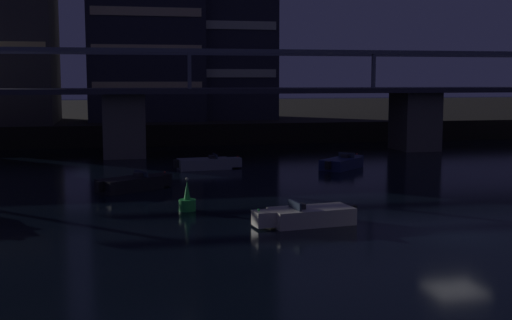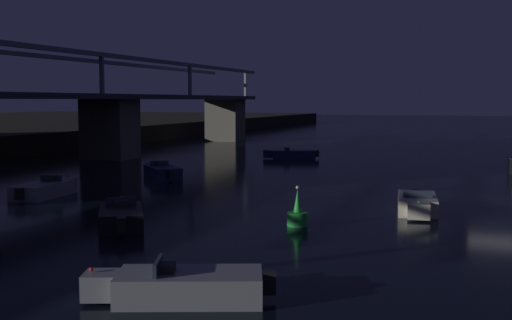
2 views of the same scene
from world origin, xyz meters
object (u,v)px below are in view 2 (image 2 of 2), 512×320
speedboat_near_right (162,172)px  channel_buoy (297,215)px  speedboat_far_left (292,154)px  speedboat_mid_left (417,204)px  speedboat_mid_right (45,189)px  speedboat_near_center (182,286)px  speedboat_mid_center (121,216)px  river_bridge (4,117)px

speedboat_near_right → channel_buoy: 19.39m
speedboat_far_left → channel_buoy: (-30.48, -9.52, 0.06)m
speedboat_mid_left → speedboat_far_left: (25.29, 14.05, 0.00)m
speedboat_mid_right → speedboat_near_center: bearing=-132.2°
speedboat_mid_center → river_bridge: bearing=53.3°
speedboat_near_right → speedboat_far_left: bearing=-14.6°
speedboat_near_center → speedboat_mid_center: bearing=40.3°
river_bridge → speedboat_mid_left: size_ratio=16.99×
speedboat_mid_right → speedboat_far_left: 27.96m
speedboat_near_right → channel_buoy: channel_buoy is taller
speedboat_mid_right → channel_buoy: size_ratio=2.97×
speedboat_far_left → river_bridge: bearing=140.6°
channel_buoy → speedboat_mid_left: bearing=-41.1°
speedboat_mid_center → speedboat_mid_right: same height
speedboat_mid_right → speedboat_far_left: (27.24, -6.30, 0.00)m
speedboat_mid_right → speedboat_near_right: bearing=-10.5°
speedboat_near_center → channel_buoy: size_ratio=2.89×
speedboat_far_left → speedboat_near_center: bearing=-167.1°
river_bridge → channel_buoy: 28.03m
speedboat_near_center → speedboat_near_right: (24.58, 13.94, 0.00)m
channel_buoy → speedboat_near_center: bearing=180.0°
speedboat_near_center → river_bridge: bearing=49.0°
speedboat_mid_center → channel_buoy: bearing=-70.3°
speedboat_far_left → channel_buoy: 31.93m
speedboat_mid_left → channel_buoy: bearing=138.9°
speedboat_mid_center → speedboat_near_right: bearing=22.7°
river_bridge → speedboat_near_center: river_bridge is taller
river_bridge → channel_buoy: (-11.04, -25.49, -3.76)m
speedboat_near_right → speedboat_mid_left: bearing=-114.2°
speedboat_near_center → channel_buoy: 11.11m
speedboat_mid_left → speedboat_far_left: same height
river_bridge → speedboat_mid_left: 30.82m
speedboat_mid_right → river_bridge: bearing=51.1°
river_bridge → speedboat_mid_right: size_ratio=17.00×
speedboat_mid_left → speedboat_mid_right: (-1.95, 20.36, 0.00)m
speedboat_near_center → speedboat_mid_right: same height
speedboat_mid_left → speedboat_mid_right: same height
speedboat_mid_center → channel_buoy: (2.58, -7.22, 0.06)m
speedboat_near_center → speedboat_mid_right: size_ratio=0.97×
river_bridge → speedboat_mid_center: 23.10m
speedboat_near_right → speedboat_far_left: same height
speedboat_near_right → channel_buoy: size_ratio=2.53×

